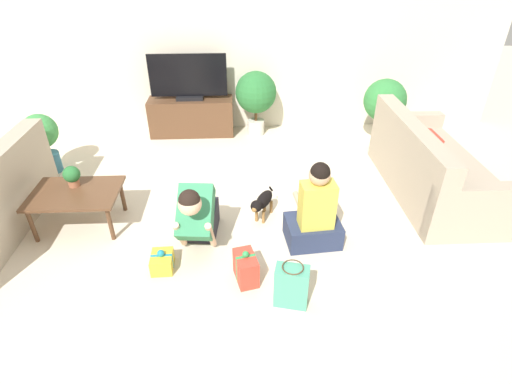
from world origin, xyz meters
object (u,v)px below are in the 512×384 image
tv_console (192,117)px  person_kneeling (198,215)px  coffee_table (76,196)px  gift_bag_a (292,286)px  person_sitting (315,215)px  gift_box_a (162,261)px  gift_box_b (246,268)px  tv (188,80)px  potted_plant_corner_left (42,138)px  tabletop_plant (72,175)px  potted_plant_corner_right (385,102)px  sofa_right (429,169)px  potted_plant_back_right (256,95)px  dog (262,202)px

tv_console → person_kneeling: size_ratio=1.54×
coffee_table → gift_bag_a: 2.38m
person_sitting → gift_box_a: size_ratio=3.64×
person_kneeling → gift_box_b: bearing=-44.6°
tv_console → tv: size_ratio=1.12×
person_kneeling → person_sitting: (1.12, -0.03, -0.02)m
potted_plant_corner_left → tabletop_plant: size_ratio=3.48×
potted_plant_corner_right → coffee_table: bearing=-154.0°
gift_box_b → sofa_right: bearing=32.2°
potted_plant_back_right → potted_plant_corner_right: potted_plant_back_right is taller
tv_console → tabletop_plant: 2.41m
sofa_right → tabletop_plant: (-3.92, -0.36, 0.23)m
gift_bag_a → dog: bearing=97.9°
coffee_table → tv: tv is taller
potted_plant_corner_left → gift_box_a: 2.60m
sofa_right → gift_bag_a: 2.46m
person_kneeling → dog: (0.64, 0.38, -0.13)m
tv_console → gift_bag_a: size_ratio=3.11×
dog → tabletop_plant: 1.97m
tv_console → dog: tv_console is taller
coffee_table → person_sitting: person_sitting is taller
coffee_table → tv: bearing=67.3°
potted_plant_back_right → potted_plant_corner_right: size_ratio=1.01×
dog → gift_box_b: 0.93m
person_sitting → gift_box_a: bearing=6.6°
person_kneeling → gift_box_b: size_ratio=2.53×
sofa_right → tabletop_plant: 3.94m
tv_console → tabletop_plant: size_ratio=5.63×
sofa_right → potted_plant_back_right: 2.64m
person_kneeling → dog: size_ratio=1.81×
tv_console → potted_plant_corner_right: (2.77, -0.48, 0.36)m
sofa_right → gift_box_a: sofa_right is taller
person_sitting → gift_box_a: 1.49m
gift_bag_a → tabletop_plant: 2.50m
tv → tabletop_plant: tv is taller
tabletop_plant → potted_plant_corner_right: bearing=24.3°
sofa_right → coffee_table: size_ratio=2.26×
tv → gift_bag_a: tv is taller
potted_plant_back_right → gift_box_b: size_ratio=2.99×
coffee_table → gift_box_a: coffee_table is taller
potted_plant_back_right → person_kneeling: (-0.68, -2.62, -0.27)m
gift_box_b → tv_console: bearing=103.0°
potted_plant_back_right → person_sitting: 2.71m
sofa_right → gift_box_a: (-2.94, -1.19, -0.23)m
person_sitting → potted_plant_back_right: bearing=-86.0°
tv_console → dog: (0.94, -2.29, -0.06)m
gift_box_b → tabletop_plant: size_ratio=1.44×
sofa_right → potted_plant_corner_left: size_ratio=2.55×
gift_box_b → gift_bag_a: size_ratio=0.80×
tv_console → sofa_right: bearing=-32.0°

